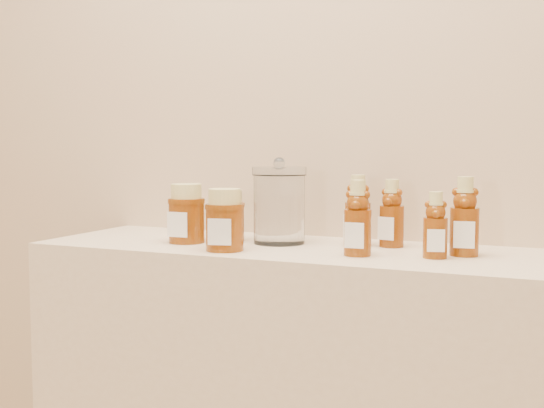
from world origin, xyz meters
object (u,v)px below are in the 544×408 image
at_px(honey_jar_left, 187,213).
at_px(glass_canister, 279,202).
at_px(bear_bottle_back_left, 358,206).
at_px(bear_bottle_front_left, 358,213).

height_order(honey_jar_left, glass_canister, glass_canister).
xyz_separation_m(bear_bottle_back_left, honey_jar_left, (-0.39, -0.12, -0.02)).
relative_size(bear_bottle_back_left, bear_bottle_front_left, 1.03).
xyz_separation_m(bear_bottle_front_left, honey_jar_left, (-0.43, 0.02, -0.02)).
height_order(bear_bottle_back_left, bear_bottle_front_left, bear_bottle_back_left).
relative_size(bear_bottle_front_left, glass_canister, 0.91).
bearing_deg(honey_jar_left, glass_canister, 20.09).
relative_size(bear_bottle_back_left, glass_canister, 0.94).
xyz_separation_m(bear_bottle_back_left, glass_canister, (-0.18, -0.04, 0.01)).
bearing_deg(bear_bottle_front_left, glass_canister, 152.39).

